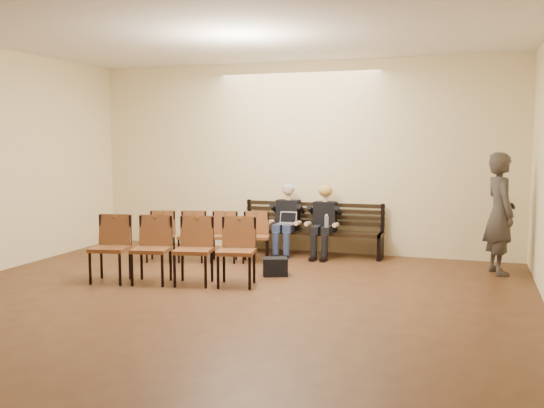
{
  "coord_description": "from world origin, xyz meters",
  "views": [
    {
      "loc": [
        3.07,
        -5.84,
        2.06
      ],
      "look_at": [
        -0.2,
        4.05,
        0.97
      ],
      "focal_mm": 40.0,
      "sensor_mm": 36.0,
      "label": 1
    }
  ],
  "objects_px": {
    "seated_man": "(287,221)",
    "passerby": "(500,204)",
    "chair_row_back": "(172,250)",
    "bench": "(311,242)",
    "laptop": "(286,225)",
    "water_bottle": "(326,228)",
    "bag": "(275,267)",
    "chair_row_front": "(208,237)",
    "seated_woman": "(324,224)"
  },
  "relations": [
    {
      "from": "laptop",
      "to": "chair_row_front",
      "type": "bearing_deg",
      "value": -146.93
    },
    {
      "from": "seated_man",
      "to": "seated_woman",
      "type": "distance_m",
      "value": 0.69
    },
    {
      "from": "seated_man",
      "to": "bag",
      "type": "distance_m",
      "value": 1.8
    },
    {
      "from": "seated_woman",
      "to": "water_bottle",
      "type": "relative_size",
      "value": 5.07
    },
    {
      "from": "seated_man",
      "to": "water_bottle",
      "type": "xyz_separation_m",
      "value": [
        0.8,
        -0.28,
        -0.05
      ]
    },
    {
      "from": "laptop",
      "to": "passerby",
      "type": "distance_m",
      "value": 3.59
    },
    {
      "from": "bench",
      "to": "bag",
      "type": "height_order",
      "value": "bench"
    },
    {
      "from": "laptop",
      "to": "passerby",
      "type": "height_order",
      "value": "passerby"
    },
    {
      "from": "laptop",
      "to": "water_bottle",
      "type": "bearing_deg",
      "value": -10.71
    },
    {
      "from": "seated_woman",
      "to": "bench",
      "type": "bearing_deg",
      "value": 156.16
    },
    {
      "from": "laptop",
      "to": "bag",
      "type": "height_order",
      "value": "laptop"
    },
    {
      "from": "bench",
      "to": "passerby",
      "type": "height_order",
      "value": "passerby"
    },
    {
      "from": "bag",
      "to": "bench",
      "type": "bearing_deg",
      "value": 87.53
    },
    {
      "from": "water_bottle",
      "to": "chair_row_front",
      "type": "bearing_deg",
      "value": -158.72
    },
    {
      "from": "water_bottle",
      "to": "passerby",
      "type": "xyz_separation_m",
      "value": [
        2.78,
        -0.2,
        0.52
      ]
    },
    {
      "from": "water_bottle",
      "to": "passerby",
      "type": "distance_m",
      "value": 2.84
    },
    {
      "from": "bag",
      "to": "chair_row_front",
      "type": "height_order",
      "value": "chair_row_front"
    },
    {
      "from": "chair_row_back",
      "to": "passerby",
      "type": "bearing_deg",
      "value": 15.08
    },
    {
      "from": "seated_woman",
      "to": "chair_row_front",
      "type": "relative_size",
      "value": 0.56
    },
    {
      "from": "seated_man",
      "to": "bag",
      "type": "height_order",
      "value": "seated_man"
    },
    {
      "from": "laptop",
      "to": "water_bottle",
      "type": "distance_m",
      "value": 0.76
    },
    {
      "from": "seated_man",
      "to": "bag",
      "type": "bearing_deg",
      "value": -78.73
    },
    {
      "from": "chair_row_front",
      "to": "bench",
      "type": "bearing_deg",
      "value": 21.58
    },
    {
      "from": "seated_man",
      "to": "seated_woman",
      "type": "xyz_separation_m",
      "value": [
        0.69,
        0.0,
        -0.03
      ]
    },
    {
      "from": "bench",
      "to": "passerby",
      "type": "xyz_separation_m",
      "value": [
        3.17,
        -0.6,
        0.86
      ]
    },
    {
      "from": "bag",
      "to": "chair_row_back",
      "type": "distance_m",
      "value": 1.62
    },
    {
      "from": "chair_row_back",
      "to": "seated_woman",
      "type": "bearing_deg",
      "value": 48.24
    },
    {
      "from": "seated_man",
      "to": "passerby",
      "type": "bearing_deg",
      "value": -7.63
    },
    {
      "from": "chair_row_back",
      "to": "seated_man",
      "type": "bearing_deg",
      "value": 60.35
    },
    {
      "from": "seated_woman",
      "to": "bag",
      "type": "xyz_separation_m",
      "value": [
        -0.35,
        -1.7,
        -0.44
      ]
    },
    {
      "from": "laptop",
      "to": "water_bottle",
      "type": "relative_size",
      "value": 1.34
    },
    {
      "from": "bag",
      "to": "passerby",
      "type": "xyz_separation_m",
      "value": [
        3.25,
        1.22,
        0.95
      ]
    },
    {
      "from": "seated_man",
      "to": "seated_woman",
      "type": "height_order",
      "value": "seated_man"
    },
    {
      "from": "water_bottle",
      "to": "laptop",
      "type": "bearing_deg",
      "value": 172.49
    },
    {
      "from": "seated_woman",
      "to": "bag",
      "type": "distance_m",
      "value": 1.79
    },
    {
      "from": "seated_woman",
      "to": "passerby",
      "type": "height_order",
      "value": "passerby"
    },
    {
      "from": "seated_man",
      "to": "chair_row_back",
      "type": "height_order",
      "value": "seated_man"
    },
    {
      "from": "passerby",
      "to": "chair_row_back",
      "type": "height_order",
      "value": "passerby"
    },
    {
      "from": "bench",
      "to": "laptop",
      "type": "height_order",
      "value": "laptop"
    },
    {
      "from": "passerby",
      "to": "chair_row_back",
      "type": "bearing_deg",
      "value": 97.16
    },
    {
      "from": "seated_man",
      "to": "water_bottle",
      "type": "relative_size",
      "value": 5.34
    },
    {
      "from": "bench",
      "to": "laptop",
      "type": "relative_size",
      "value": 8.46
    },
    {
      "from": "bag",
      "to": "chair_row_back",
      "type": "height_order",
      "value": "chair_row_back"
    },
    {
      "from": "seated_man",
      "to": "chair_row_front",
      "type": "bearing_deg",
      "value": -137.08
    },
    {
      "from": "bench",
      "to": "passerby",
      "type": "bearing_deg",
      "value": -10.73
    },
    {
      "from": "chair_row_back",
      "to": "bag",
      "type": "bearing_deg",
      "value": 27.04
    },
    {
      "from": "bench",
      "to": "seated_woman",
      "type": "distance_m",
      "value": 0.46
    },
    {
      "from": "seated_woman",
      "to": "chair_row_back",
      "type": "bearing_deg",
      "value": -120.8
    },
    {
      "from": "seated_man",
      "to": "bench",
      "type": "bearing_deg",
      "value": 16.02
    },
    {
      "from": "seated_man",
      "to": "laptop",
      "type": "xyz_separation_m",
      "value": [
        0.05,
        -0.18,
        -0.05
      ]
    }
  ]
}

